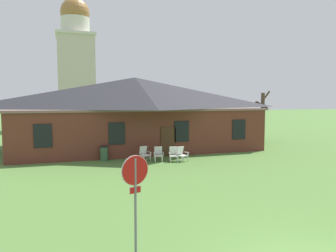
% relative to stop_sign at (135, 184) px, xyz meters
% --- Properties ---
extents(brick_building, '(19.38, 10.40, 5.89)m').
position_rel_stop_sign_xyz_m(brick_building, '(3.85, 18.38, 1.14)').
color(brick_building, brown).
rests_on(brick_building, ground).
extents(dome_tower, '(5.18, 5.18, 18.63)m').
position_rel_stop_sign_xyz_m(dome_tower, '(-0.27, 37.96, 6.64)').
color(dome_tower, beige).
rests_on(dome_tower, ground).
extents(stop_sign, '(0.76, 0.30, 2.62)m').
position_rel_stop_sign_xyz_m(stop_sign, '(0.00, 0.00, 0.00)').
color(stop_sign, slate).
rests_on(stop_sign, ground).
extents(lawn_chair_by_porch, '(0.74, 0.79, 0.96)m').
position_rel_stop_sign_xyz_m(lawn_chair_by_porch, '(3.17, 12.27, -1.36)').
color(lawn_chair_by_porch, silver).
rests_on(lawn_chair_by_porch, ground).
extents(lawn_chair_near_door, '(0.72, 0.76, 0.96)m').
position_rel_stop_sign_xyz_m(lawn_chair_near_door, '(4.02, 11.88, -1.36)').
color(lawn_chair_near_door, silver).
rests_on(lawn_chair_near_door, ground).
extents(lawn_chair_left_end, '(0.72, 0.76, 0.96)m').
position_rel_stop_sign_xyz_m(lawn_chair_left_end, '(4.94, 11.47, -1.36)').
color(lawn_chair_left_end, silver).
rests_on(lawn_chair_left_end, ground).
extents(lawn_chair_middle, '(0.75, 0.80, 0.96)m').
position_rel_stop_sign_xyz_m(lawn_chair_middle, '(5.47, 11.37, -1.36)').
color(lawn_chair_middle, silver).
rests_on(lawn_chair_middle, ground).
extents(bare_tree_beside_building, '(1.48, 1.47, 4.90)m').
position_rel_stop_sign_xyz_m(bare_tree_beside_building, '(16.71, 18.93, 0.69)').
color(bare_tree_beside_building, brown).
rests_on(bare_tree_beside_building, ground).
extents(trash_bin, '(0.56, 0.56, 0.98)m').
position_rel_stop_sign_xyz_m(trash_bin, '(0.62, 13.08, -1.36)').
color(trash_bin, '#335638').
rests_on(trash_bin, ground).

